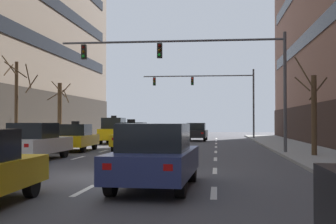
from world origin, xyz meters
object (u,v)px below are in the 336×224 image
(traffic_signal_1, at_px, (215,89))
(street_tree_0, at_px, (313,112))
(taxi_driving_2, at_px, (132,137))
(taxi_driving_5, at_px, (114,131))
(street_tree_2, at_px, (60,112))
(car_driving_0, at_px, (155,156))
(car_driving_1, at_px, (197,132))
(traffic_signal_0, at_px, (202,64))
(street_tree_1, at_px, (17,101))
(taxi_driving_3, at_px, (76,138))
(car_driving_4, at_px, (35,142))

(traffic_signal_1, distance_m, street_tree_0, 23.86)
(taxi_driving_2, bearing_deg, traffic_signal_1, 75.06)
(taxi_driving_5, distance_m, street_tree_2, 5.07)
(car_driving_0, height_order, taxi_driving_5, taxi_driving_5)
(car_driving_0, relative_size, car_driving_1, 1.06)
(traffic_signal_0, xyz_separation_m, street_tree_1, (-10.80, 0.05, -2.01))
(street_tree_0, bearing_deg, taxi_driving_3, 164.64)
(car_driving_1, relative_size, street_tree_0, 0.91)
(car_driving_1, relative_size, taxi_driving_2, 0.95)
(car_driving_1, relative_size, street_tree_2, 0.97)
(street_tree_1, bearing_deg, street_tree_0, -7.73)
(car_driving_4, height_order, traffic_signal_1, traffic_signal_1)
(taxi_driving_5, xyz_separation_m, street_tree_1, (-3.23, -10.78, 1.98))
(street_tree_0, relative_size, street_tree_2, 1.06)
(traffic_signal_0, relative_size, street_tree_0, 2.57)
(car_driving_1, height_order, car_driving_4, car_driving_4)
(car_driving_1, bearing_deg, car_driving_4, -107.23)
(street_tree_0, bearing_deg, taxi_driving_5, 135.32)
(traffic_signal_1, xyz_separation_m, street_tree_1, (-11.40, -20.94, -2.12))
(car_driving_1, bearing_deg, taxi_driving_5, -139.43)
(car_driving_0, distance_m, traffic_signal_0, 13.52)
(taxi_driving_3, distance_m, traffic_signal_0, 8.89)
(street_tree_1, height_order, street_tree_2, street_tree_1)
(traffic_signal_0, bearing_deg, traffic_signal_1, 88.37)
(car_driving_4, distance_m, traffic_signal_1, 27.39)
(street_tree_1, bearing_deg, car_driving_4, -56.71)
(car_driving_0, height_order, taxi_driving_3, taxi_driving_3)
(street_tree_1, bearing_deg, taxi_driving_3, 24.55)
(taxi_driving_2, xyz_separation_m, car_driving_4, (-3.21, -7.01, -0.00))
(taxi_driving_3, bearing_deg, street_tree_1, -155.45)
(car_driving_1, distance_m, car_driving_4, 22.20)
(car_driving_1, xyz_separation_m, car_driving_4, (-6.58, -21.21, 0.04))
(taxi_driving_3, height_order, traffic_signal_1, traffic_signal_1)
(traffic_signal_1, bearing_deg, street_tree_2, -129.71)
(taxi_driving_2, xyz_separation_m, street_tree_0, (9.98, -4.39, 1.39))
(taxi_driving_3, distance_m, traffic_signal_1, 21.64)
(car_driving_0, distance_m, street_tree_0, 12.51)
(taxi_driving_5, xyz_separation_m, street_tree_0, (13.14, -13.00, 1.21))
(car_driving_0, distance_m, traffic_signal_1, 34.12)
(taxi_driving_3, relative_size, traffic_signal_0, 0.35)
(taxi_driving_3, bearing_deg, car_driving_4, -89.35)
(car_driving_4, relative_size, traffic_signal_0, 0.37)
(taxi_driving_2, relative_size, traffic_signal_0, 0.37)
(car_driving_1, height_order, traffic_signal_1, traffic_signal_1)
(traffic_signal_1, height_order, street_tree_2, traffic_signal_1)
(street_tree_2, bearing_deg, taxi_driving_5, 47.79)
(traffic_signal_1, xyz_separation_m, street_tree_0, (4.98, -23.16, -2.88))
(taxi_driving_2, relative_size, street_tree_2, 1.02)
(car_driving_1, xyz_separation_m, traffic_signal_1, (1.64, 4.57, 4.32))
(car_driving_0, distance_m, street_tree_2, 22.49)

